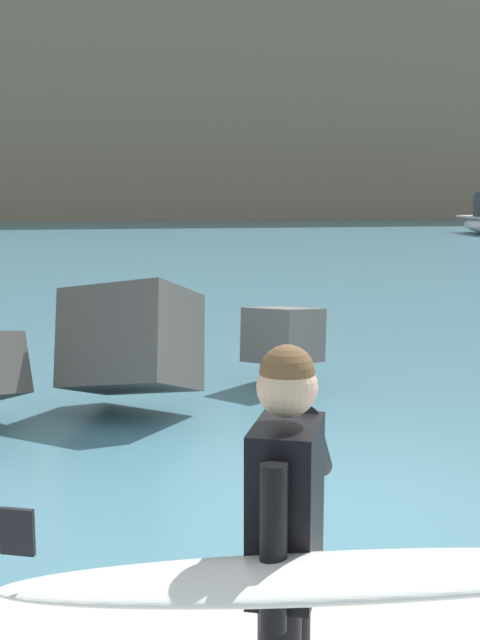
{
  "coord_description": "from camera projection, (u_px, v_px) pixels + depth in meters",
  "views": [
    {
      "loc": [
        -1.69,
        -6.74,
        2.56
      ],
      "look_at": [
        -0.54,
        0.5,
        1.4
      ],
      "focal_mm": 49.38,
      "sensor_mm": 36.0,
      "label": 1
    }
  ],
  "objects": [
    {
      "name": "surfer_with_board",
      "position": [
        290.0,
        566.0,
        2.96
      ],
      "size": [
        2.08,
        1.48,
        1.78
      ],
      "color": "black",
      "rests_on": "walkway_path"
    },
    {
      "name": "ground_plane",
      "position": [
        314.0,
        496.0,
        7.23
      ],
      "size": [
        400.0,
        400.0,
        0.0
      ],
      "primitive_type": "plane",
      "color": "#42707F"
    },
    {
      "name": "headland_bluff",
      "position": [
        138.0,
        102.0,
        74.35
      ],
      "size": [
        79.43,
        40.2,
        18.34
      ],
      "color": "#756651",
      "rests_on": "ground"
    }
  ]
}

